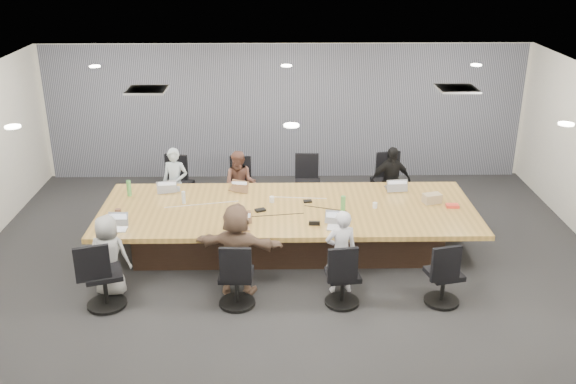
{
  "coord_description": "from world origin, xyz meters",
  "views": [
    {
      "loc": [
        -0.17,
        -8.95,
        4.83
      ],
      "look_at": [
        0.0,
        0.4,
        1.05
      ],
      "focal_mm": 40.0,
      "sensor_mm": 36.0,
      "label": 1
    }
  ],
  "objects_px": {
    "conference_table": "(288,227)",
    "chair_7": "(444,279)",
    "chair_3": "(386,186)",
    "snack_packet": "(452,206)",
    "person_4": "(109,255)",
    "laptop_1": "(238,189)",
    "laptop_0": "(170,189)",
    "person_5": "(237,249)",
    "bottle_green_right": "(343,204)",
    "person_0": "(175,183)",
    "mug_brown": "(118,212)",
    "person_6": "(341,252)",
    "chair_4": "(104,279)",
    "person_3": "(390,182)",
    "chair_0": "(179,189)",
    "laptop_6": "(338,228)",
    "person_1": "(240,184)",
    "stapler": "(314,223)",
    "chair_1": "(242,190)",
    "chair_5": "(236,280)",
    "bottle_clear": "(184,197)",
    "chair_6": "(343,280)",
    "laptop_4": "(117,230)",
    "bottle_green_left": "(129,188)",
    "laptop_3": "(396,188)",
    "chair_2": "(308,188)"
  },
  "relations": [
    {
      "from": "laptop_0",
      "to": "bottle_green_right",
      "type": "bearing_deg",
      "value": 151.53
    },
    {
      "from": "chair_3",
      "to": "snack_packet",
      "type": "relative_size",
      "value": 4.29
    },
    {
      "from": "bottle_clear",
      "to": "chair_3",
      "type": "bearing_deg",
      "value": 22.64
    },
    {
      "from": "person_1",
      "to": "laptop_6",
      "type": "xyz_separation_m",
      "value": [
        1.57,
        -2.15,
        0.13
      ]
    },
    {
      "from": "person_3",
      "to": "person_4",
      "type": "relative_size",
      "value": 1.08
    },
    {
      "from": "chair_3",
      "to": "laptop_4",
      "type": "height_order",
      "value": "chair_3"
    },
    {
      "from": "laptop_6",
      "to": "laptop_4",
      "type": "bearing_deg",
      "value": -170.67
    },
    {
      "from": "laptop_3",
      "to": "bottle_clear",
      "type": "xyz_separation_m",
      "value": [
        -3.57,
        -0.59,
        0.09
      ]
    },
    {
      "from": "person_1",
      "to": "laptop_6",
      "type": "distance_m",
      "value": 2.66
    },
    {
      "from": "conference_table",
      "to": "chair_7",
      "type": "distance_m",
      "value": 2.73
    },
    {
      "from": "laptop_6",
      "to": "chair_5",
      "type": "bearing_deg",
      "value": -139.19
    },
    {
      "from": "chair_1",
      "to": "laptop_4",
      "type": "distance_m",
      "value": 3.06
    },
    {
      "from": "chair_2",
      "to": "bottle_green_left",
      "type": "height_order",
      "value": "bottle_green_left"
    },
    {
      "from": "person_4",
      "to": "stapler",
      "type": "distance_m",
      "value": 3.02
    },
    {
      "from": "laptop_4",
      "to": "laptop_6",
      "type": "distance_m",
      "value": 3.28
    },
    {
      "from": "chair_2",
      "to": "snack_packet",
      "type": "xyz_separation_m",
      "value": [
        2.25,
        -1.72,
        0.36
      ]
    },
    {
      "from": "bottle_clear",
      "to": "stapler",
      "type": "bearing_deg",
      "value": -23.01
    },
    {
      "from": "laptop_6",
      "to": "person_5",
      "type": "bearing_deg",
      "value": -150.15
    },
    {
      "from": "person_3",
      "to": "mug_brown",
      "type": "relative_size",
      "value": 11.58
    },
    {
      "from": "laptop_4",
      "to": "bottle_green_left",
      "type": "relative_size",
      "value": 1.09
    },
    {
      "from": "chair_0",
      "to": "laptop_6",
      "type": "xyz_separation_m",
      "value": [
        2.74,
        -2.5,
        0.35
      ]
    },
    {
      "from": "conference_table",
      "to": "chair_7",
      "type": "height_order",
      "value": "chair_7"
    },
    {
      "from": "person_0",
      "to": "mug_brown",
      "type": "xyz_separation_m",
      "value": [
        -0.64,
        -1.63,
        0.15
      ]
    },
    {
      "from": "laptop_0",
      "to": "mug_brown",
      "type": "height_order",
      "value": "mug_brown"
    },
    {
      "from": "bottle_green_right",
      "to": "chair_4",
      "type": "bearing_deg",
      "value": -156.27
    },
    {
      "from": "conference_table",
      "to": "person_0",
      "type": "xyz_separation_m",
      "value": [
        -2.01,
        1.35,
        0.25
      ]
    },
    {
      "from": "bottle_clear",
      "to": "mug_brown",
      "type": "distance_m",
      "value": 1.07
    },
    {
      "from": "chair_4",
      "to": "mug_brown",
      "type": "relative_size",
      "value": 7.52
    },
    {
      "from": "snack_packet",
      "to": "person_4",
      "type": "bearing_deg",
      "value": -165.71
    },
    {
      "from": "chair_3",
      "to": "person_6",
      "type": "relative_size",
      "value": 0.68
    },
    {
      "from": "chair_0",
      "to": "stapler",
      "type": "relative_size",
      "value": 4.8
    },
    {
      "from": "chair_1",
      "to": "laptop_1",
      "type": "height_order",
      "value": "laptop_1"
    },
    {
      "from": "chair_3",
      "to": "person_4",
      "type": "height_order",
      "value": "person_4"
    },
    {
      "from": "person_5",
      "to": "bottle_green_right",
      "type": "bearing_deg",
      "value": -134.13
    },
    {
      "from": "laptop_0",
      "to": "laptop_1",
      "type": "xyz_separation_m",
      "value": [
        1.17,
        0.0,
        0.0
      ]
    },
    {
      "from": "chair_5",
      "to": "laptop_6",
      "type": "height_order",
      "value": "chair_5"
    },
    {
      "from": "person_1",
      "to": "person_3",
      "type": "relative_size",
      "value": 0.94
    },
    {
      "from": "person_5",
      "to": "person_6",
      "type": "xyz_separation_m",
      "value": [
        1.47,
        0.0,
        -0.05
      ]
    },
    {
      "from": "chair_1",
      "to": "person_4",
      "type": "distance_m",
      "value": 3.51
    },
    {
      "from": "chair_7",
      "to": "person_0",
      "type": "relative_size",
      "value": 0.59
    },
    {
      "from": "chair_6",
      "to": "person_0",
      "type": "bearing_deg",
      "value": 123.6
    },
    {
      "from": "chair_1",
      "to": "laptop_0",
      "type": "relative_size",
      "value": 2.21
    },
    {
      "from": "chair_7",
      "to": "bottle_green_right",
      "type": "height_order",
      "value": "bottle_green_right"
    },
    {
      "from": "chair_3",
      "to": "laptop_1",
      "type": "distance_m",
      "value": 2.88
    },
    {
      "from": "person_6",
      "to": "bottle_green_left",
      "type": "height_order",
      "value": "person_6"
    },
    {
      "from": "chair_7",
      "to": "person_0",
      "type": "distance_m",
      "value": 5.15
    },
    {
      "from": "person_5",
      "to": "chair_5",
      "type": "bearing_deg",
      "value": 100.18
    },
    {
      "from": "laptop_0",
      "to": "person_4",
      "type": "distance_m",
      "value": 2.22
    },
    {
      "from": "chair_5",
      "to": "bottle_clear",
      "type": "distance_m",
      "value": 2.18
    },
    {
      "from": "person_1",
      "to": "person_5",
      "type": "bearing_deg",
      "value": -80.08
    }
  ]
}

